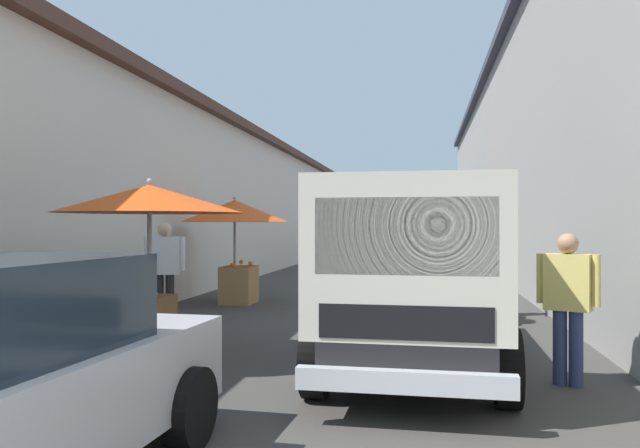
{
  "coord_description": "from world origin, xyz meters",
  "views": [
    {
      "loc": [
        -1.53,
        -1.47,
        1.65
      ],
      "look_at": [
        8.01,
        0.13,
        1.66
      ],
      "focal_mm": 34.8,
      "sensor_mm": 36.0,
      "label": 1
    }
  ],
  "objects_px": {
    "fruit_stall_mid_lane": "(423,221)",
    "delivery_truck": "(412,283)",
    "parked_scooter": "(506,294)",
    "vendor_in_shade": "(165,266)",
    "fruit_stall_near_left": "(235,222)",
    "fruit_stall_near_right": "(147,227)",
    "vendor_by_crates": "(568,298)"
  },
  "relations": [
    {
      "from": "fruit_stall_mid_lane",
      "to": "delivery_truck",
      "type": "distance_m",
      "value": 14.37
    },
    {
      "from": "delivery_truck",
      "to": "parked_scooter",
      "type": "height_order",
      "value": "delivery_truck"
    },
    {
      "from": "vendor_in_shade",
      "to": "parked_scooter",
      "type": "xyz_separation_m",
      "value": [
        1.46,
        -5.6,
        -0.53
      ]
    },
    {
      "from": "fruit_stall_mid_lane",
      "to": "parked_scooter",
      "type": "distance_m",
      "value": 9.92
    },
    {
      "from": "fruit_stall_near_left",
      "to": "vendor_in_shade",
      "type": "bearing_deg",
      "value": 174.14
    },
    {
      "from": "fruit_stall_near_left",
      "to": "fruit_stall_mid_lane",
      "type": "height_order",
      "value": "fruit_stall_mid_lane"
    },
    {
      "from": "delivery_truck",
      "to": "parked_scooter",
      "type": "distance_m",
      "value": 4.9
    },
    {
      "from": "fruit_stall_mid_lane",
      "to": "fruit_stall_near_left",
      "type": "bearing_deg",
      "value": 154.83
    },
    {
      "from": "fruit_stall_near_right",
      "to": "fruit_stall_mid_lane",
      "type": "xyz_separation_m",
      "value": [
        13.93,
        -3.22,
        0.13
      ]
    },
    {
      "from": "delivery_truck",
      "to": "vendor_by_crates",
      "type": "height_order",
      "value": "delivery_truck"
    },
    {
      "from": "fruit_stall_mid_lane",
      "to": "fruit_stall_near_right",
      "type": "bearing_deg",
      "value": 166.97
    },
    {
      "from": "fruit_stall_near_right",
      "to": "fruit_stall_near_left",
      "type": "relative_size",
      "value": 0.99
    },
    {
      "from": "vendor_by_crates",
      "to": "parked_scooter",
      "type": "height_order",
      "value": "vendor_by_crates"
    },
    {
      "from": "fruit_stall_near_left",
      "to": "vendor_by_crates",
      "type": "relative_size",
      "value": 1.45
    },
    {
      "from": "vendor_in_shade",
      "to": "fruit_stall_near_right",
      "type": "bearing_deg",
      "value": -160.45
    },
    {
      "from": "fruit_stall_mid_lane",
      "to": "vendor_in_shade",
      "type": "relative_size",
      "value": 1.38
    },
    {
      "from": "fruit_stall_near_right",
      "to": "fruit_stall_near_left",
      "type": "height_order",
      "value": "fruit_stall_near_left"
    },
    {
      "from": "fruit_stall_near_right",
      "to": "parked_scooter",
      "type": "distance_m",
      "value": 6.36
    },
    {
      "from": "vendor_in_shade",
      "to": "delivery_truck",
      "type": "bearing_deg",
      "value": -127.69
    },
    {
      "from": "fruit_stall_near_right",
      "to": "vendor_in_shade",
      "type": "relative_size",
      "value": 1.34
    },
    {
      "from": "fruit_stall_near_left",
      "to": "vendor_by_crates",
      "type": "xyz_separation_m",
      "value": [
        -5.87,
        -5.36,
        -0.82
      ]
    },
    {
      "from": "vendor_by_crates",
      "to": "vendor_in_shade",
      "type": "height_order",
      "value": "vendor_in_shade"
    },
    {
      "from": "fruit_stall_near_right",
      "to": "fruit_stall_mid_lane",
      "type": "relative_size",
      "value": 0.97
    },
    {
      "from": "fruit_stall_near_right",
      "to": "delivery_truck",
      "type": "relative_size",
      "value": 0.45
    },
    {
      "from": "delivery_truck",
      "to": "parked_scooter",
      "type": "relative_size",
      "value": 2.96
    },
    {
      "from": "fruit_stall_near_left",
      "to": "vendor_in_shade",
      "type": "relative_size",
      "value": 1.35
    },
    {
      "from": "vendor_by_crates",
      "to": "vendor_in_shade",
      "type": "distance_m",
      "value": 6.38
    },
    {
      "from": "parked_scooter",
      "to": "fruit_stall_near_left",
      "type": "bearing_deg",
      "value": 74.69
    },
    {
      "from": "fruit_stall_near_right",
      "to": "fruit_stall_mid_lane",
      "type": "distance_m",
      "value": 14.3
    },
    {
      "from": "delivery_truck",
      "to": "fruit_stall_near_right",
      "type": "bearing_deg",
      "value": 82.24
    },
    {
      "from": "delivery_truck",
      "to": "vendor_by_crates",
      "type": "bearing_deg",
      "value": -82.6
    },
    {
      "from": "fruit_stall_mid_lane",
      "to": "delivery_truck",
      "type": "bearing_deg",
      "value": 179.57
    }
  ]
}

